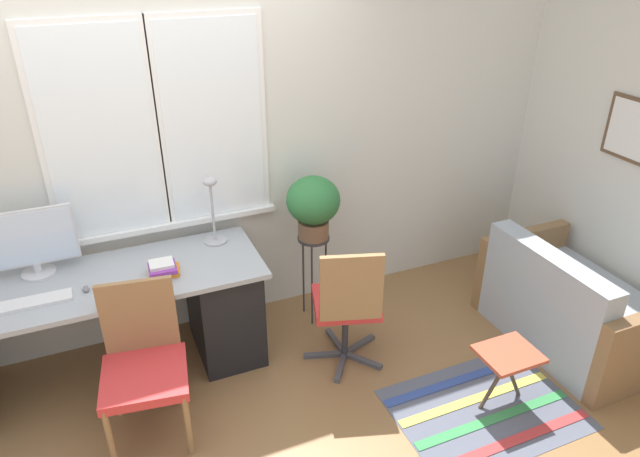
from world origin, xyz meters
name	(u,v)px	position (x,y,z in m)	size (l,w,h in m)	color
ground_plane	(211,386)	(0.00, 0.00, 0.00)	(14.00, 14.00, 0.00)	olive
wall_back_with_window	(164,147)	(0.00, 0.76, 1.35)	(9.00, 0.12, 2.70)	silver
wall_right_with_picture	(603,126)	(2.92, 0.00, 1.35)	(0.08, 9.00, 2.70)	silver
desk	(89,330)	(-0.64, 0.34, 0.40)	(2.16, 0.68, 0.74)	#9EA3A8
monitor	(31,242)	(-0.85, 0.55, 0.95)	(0.51, 0.20, 0.42)	silver
keyboard	(36,301)	(-0.86, 0.23, 0.74)	(0.37, 0.12, 0.02)	silver
mouse	(86,289)	(-0.60, 0.25, 0.75)	(0.04, 0.06, 0.03)	slate
desk_lamp	(212,205)	(0.23, 0.53, 1.00)	(0.15, 0.15, 0.46)	#ADADB2
book_stack	(163,269)	(-0.16, 0.26, 0.77)	(0.19, 0.17, 0.08)	orange
desk_chair_wooden	(143,361)	(-0.38, -0.17, 0.47)	(0.51, 0.52, 0.89)	olive
office_chair_swivel	(347,304)	(0.89, -0.13, 0.48)	(0.54, 0.56, 0.91)	#47474C
couch_loveseat	(570,309)	(2.41, -0.51, 0.27)	(0.77, 1.20, 0.76)	#9EA8B2
plant_stand	(314,250)	(0.89, 0.44, 0.57)	(0.22, 0.22, 0.68)	#333338
potted_plant	(313,204)	(0.89, 0.44, 0.93)	(0.37, 0.37, 0.45)	brown
floor_rug_striped	(485,409)	(1.48, -0.84, 0.00)	(1.09, 0.80, 0.01)	#565B6B
folding_stool	(508,358)	(1.61, -0.83, 0.34)	(0.34, 0.29, 0.39)	#B24C33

